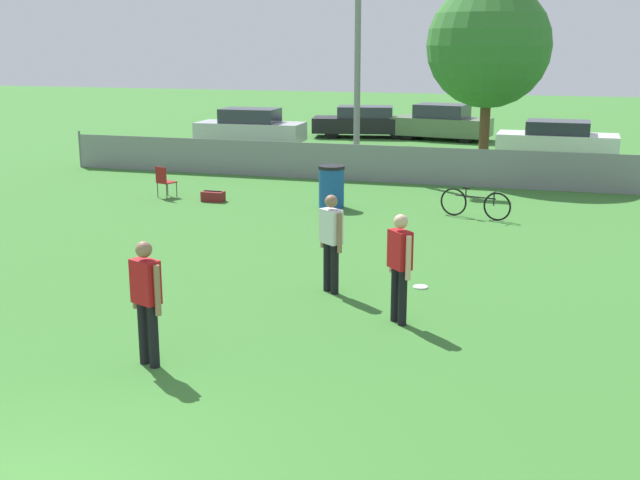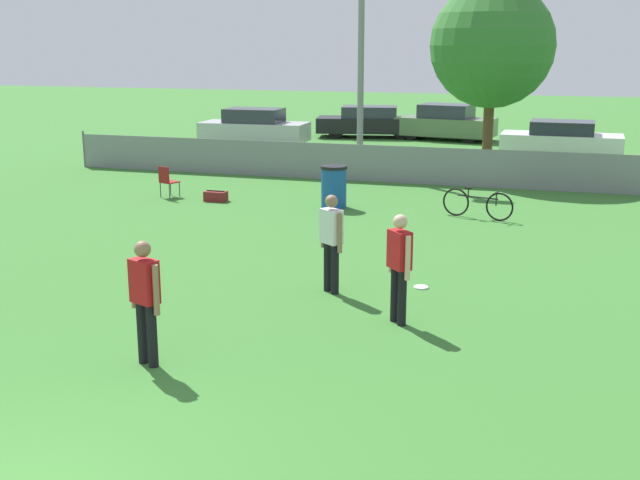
{
  "view_description": "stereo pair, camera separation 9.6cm",
  "coord_description": "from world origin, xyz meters",
  "px_view_note": "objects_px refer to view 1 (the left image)",
  "views": [
    {
      "loc": [
        4.62,
        -5.22,
        4.1
      ],
      "look_at": [
        1.1,
        6.54,
        1.05
      ],
      "focal_mm": 45.0,
      "sensor_mm": 36.0,
      "label": 1
    },
    {
      "loc": [
        4.71,
        -5.2,
        4.1
      ],
      "look_at": [
        1.1,
        6.54,
        1.05
      ],
      "focal_mm": 45.0,
      "sensor_mm": 36.0,
      "label": 2
    }
  ],
  "objects_px": {
    "bicycle_sideline": "(475,204)",
    "parked_car_dark": "(365,122)",
    "player_thrower_red": "(146,295)",
    "parked_car_silver": "(250,128)",
    "gear_bag_sideline": "(213,196)",
    "parked_car_white": "(557,139)",
    "trash_bin": "(331,186)",
    "frisbee_disc": "(420,287)",
    "tree_near_pole": "(489,46)",
    "player_receiver_white": "(331,237)",
    "parked_car_olive": "(442,123)",
    "light_pole": "(358,21)",
    "player_defender_red": "(400,261)",
    "folding_chair_sideline": "(164,180)"
  },
  "relations": [
    {
      "from": "frisbee_disc",
      "to": "folding_chair_sideline",
      "type": "relative_size",
      "value": 0.3
    },
    {
      "from": "parked_car_white",
      "to": "parked_car_dark",
      "type": "bearing_deg",
      "value": 154.72
    },
    {
      "from": "parked_car_dark",
      "to": "parked_car_olive",
      "type": "bearing_deg",
      "value": -10.31
    },
    {
      "from": "folding_chair_sideline",
      "to": "parked_car_olive",
      "type": "distance_m",
      "value": 16.11
    },
    {
      "from": "player_defender_red",
      "to": "player_thrower_red",
      "type": "relative_size",
      "value": 1.0
    },
    {
      "from": "tree_near_pole",
      "to": "parked_car_silver",
      "type": "distance_m",
      "value": 11.32
    },
    {
      "from": "player_thrower_red",
      "to": "trash_bin",
      "type": "xyz_separation_m",
      "value": [
        -0.53,
        10.5,
        -0.42
      ]
    },
    {
      "from": "bicycle_sideline",
      "to": "parked_car_dark",
      "type": "bearing_deg",
      "value": 127.99
    },
    {
      "from": "player_defender_red",
      "to": "folding_chair_sideline",
      "type": "relative_size",
      "value": 1.96
    },
    {
      "from": "light_pole",
      "to": "frisbee_disc",
      "type": "xyz_separation_m",
      "value": [
        4.15,
        -11.94,
        -4.71
      ]
    },
    {
      "from": "frisbee_disc",
      "to": "trash_bin",
      "type": "xyz_separation_m",
      "value": [
        -3.34,
        6.14,
        0.52
      ]
    },
    {
      "from": "player_receiver_white",
      "to": "parked_car_silver",
      "type": "xyz_separation_m",
      "value": [
        -8.53,
        17.98,
        -0.26
      ]
    },
    {
      "from": "bicycle_sideline",
      "to": "parked_car_white",
      "type": "height_order",
      "value": "parked_car_white"
    },
    {
      "from": "player_thrower_red",
      "to": "parked_car_white",
      "type": "height_order",
      "value": "player_thrower_red"
    },
    {
      "from": "player_receiver_white",
      "to": "trash_bin",
      "type": "height_order",
      "value": "player_receiver_white"
    },
    {
      "from": "player_receiver_white",
      "to": "player_defender_red",
      "type": "xyz_separation_m",
      "value": [
        1.38,
        -1.16,
        0.0
      ]
    },
    {
      "from": "gear_bag_sideline",
      "to": "tree_near_pole",
      "type": "bearing_deg",
      "value": 46.01
    },
    {
      "from": "player_receiver_white",
      "to": "parked_car_dark",
      "type": "bearing_deg",
      "value": 138.05
    },
    {
      "from": "tree_near_pole",
      "to": "parked_car_olive",
      "type": "bearing_deg",
      "value": 106.51
    },
    {
      "from": "frisbee_disc",
      "to": "trash_bin",
      "type": "distance_m",
      "value": 7.01
    },
    {
      "from": "player_defender_red",
      "to": "trash_bin",
      "type": "xyz_separation_m",
      "value": [
        -3.32,
        7.99,
        -0.42
      ]
    },
    {
      "from": "frisbee_disc",
      "to": "parked_car_olive",
      "type": "relative_size",
      "value": 0.06
    },
    {
      "from": "bicycle_sideline",
      "to": "parked_car_olive",
      "type": "xyz_separation_m",
      "value": [
        -3.06,
        15.42,
        0.37
      ]
    },
    {
      "from": "player_defender_red",
      "to": "parked_car_olive",
      "type": "bearing_deg",
      "value": 143.5
    },
    {
      "from": "player_thrower_red",
      "to": "frisbee_disc",
      "type": "xyz_separation_m",
      "value": [
        2.81,
        4.36,
        -0.94
      ]
    },
    {
      "from": "folding_chair_sideline",
      "to": "parked_car_dark",
      "type": "xyz_separation_m",
      "value": [
        1.87,
        15.21,
        0.18
      ]
    },
    {
      "from": "folding_chair_sideline",
      "to": "parked_car_white",
      "type": "relative_size",
      "value": 0.2
    },
    {
      "from": "player_thrower_red",
      "to": "parked_car_white",
      "type": "bearing_deg",
      "value": 100.12
    },
    {
      "from": "gear_bag_sideline",
      "to": "parked_car_silver",
      "type": "height_order",
      "value": "parked_car_silver"
    },
    {
      "from": "player_thrower_red",
      "to": "parked_car_olive",
      "type": "distance_m",
      "value": 25.67
    },
    {
      "from": "bicycle_sideline",
      "to": "parked_car_silver",
      "type": "bearing_deg",
      "value": 147.28
    },
    {
      "from": "player_receiver_white",
      "to": "parked_car_olive",
      "type": "bearing_deg",
      "value": 129.52
    },
    {
      "from": "frisbee_disc",
      "to": "bicycle_sideline",
      "type": "distance_m",
      "value": 5.91
    },
    {
      "from": "player_receiver_white",
      "to": "parked_car_silver",
      "type": "height_order",
      "value": "player_receiver_white"
    },
    {
      "from": "tree_near_pole",
      "to": "player_receiver_white",
      "type": "bearing_deg",
      "value": -95.28
    },
    {
      "from": "folding_chair_sideline",
      "to": "player_defender_red",
      "type": "bearing_deg",
      "value": 155.96
    },
    {
      "from": "frisbee_disc",
      "to": "trash_bin",
      "type": "relative_size",
      "value": 0.24
    },
    {
      "from": "player_receiver_white",
      "to": "gear_bag_sideline",
      "type": "relative_size",
      "value": 2.87
    },
    {
      "from": "player_receiver_white",
      "to": "bicycle_sideline",
      "type": "bearing_deg",
      "value": 111.53
    },
    {
      "from": "player_defender_red",
      "to": "parked_car_olive",
      "type": "distance_m",
      "value": 23.32
    },
    {
      "from": "gear_bag_sideline",
      "to": "parked_car_white",
      "type": "height_order",
      "value": "parked_car_white"
    },
    {
      "from": "folding_chair_sideline",
      "to": "bicycle_sideline",
      "type": "distance_m",
      "value": 8.26
    },
    {
      "from": "trash_bin",
      "to": "parked_car_silver",
      "type": "bearing_deg",
      "value": 120.58
    },
    {
      "from": "parked_car_white",
      "to": "parked_car_olive",
      "type": "bearing_deg",
      "value": 140.78
    },
    {
      "from": "tree_near_pole",
      "to": "folding_chair_sideline",
      "type": "relative_size",
      "value": 6.91
    },
    {
      "from": "player_thrower_red",
      "to": "parked_car_silver",
      "type": "bearing_deg",
      "value": 130.93
    },
    {
      "from": "player_thrower_red",
      "to": "parked_car_olive",
      "type": "relative_size",
      "value": 0.39
    },
    {
      "from": "frisbee_disc",
      "to": "parked_car_dark",
      "type": "xyz_separation_m",
      "value": [
        -6.1,
        21.28,
        0.65
      ]
    },
    {
      "from": "player_defender_red",
      "to": "trash_bin",
      "type": "distance_m",
      "value": 8.66
    },
    {
      "from": "player_receiver_white",
      "to": "light_pole",
      "type": "bearing_deg",
      "value": 138.24
    }
  ]
}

